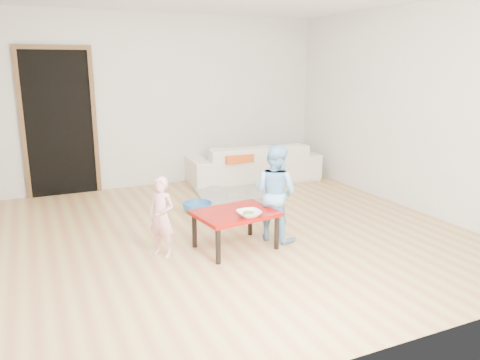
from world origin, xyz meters
TOP-DOWN VIEW (x-y plane):
  - floor at (0.00, 0.00)m, footprint 5.00×5.00m
  - back_wall at (0.00, 2.50)m, footprint 5.00×0.02m
  - right_wall at (2.50, 0.00)m, footprint 0.02×5.00m
  - doorway at (-1.60, 2.48)m, footprint 1.02×0.08m
  - sofa at (1.26, 2.05)m, footprint 2.16×0.99m
  - cushion at (0.84, 1.84)m, footprint 0.49×0.44m
  - red_table at (-0.17, -0.46)m, footprint 0.86×0.70m
  - bowl at (-0.11, -0.66)m, footprint 0.23×0.23m
  - broccoli at (-0.11, -0.66)m, footprint 0.12×0.12m
  - child_pink at (-0.91, -0.34)m, footprint 0.33×0.35m
  - child_blue at (0.32, -0.39)m, footprint 0.59×0.63m
  - basin at (-0.12, 0.86)m, footprint 0.38×0.38m
  - blanket at (0.67, 1.41)m, footprint 1.26×1.10m

SIDE VIEW (x-z plane):
  - floor at x=0.00m, z-range -0.01..0.01m
  - blanket at x=0.67m, z-range 0.00..0.06m
  - basin at x=-0.12m, z-range 0.00..0.12m
  - red_table at x=-0.17m, z-range 0.00..0.40m
  - sofa at x=1.26m, z-range 0.00..0.61m
  - child_pink at x=-0.91m, z-range 0.00..0.80m
  - broccoli at x=-0.11m, z-range 0.40..0.45m
  - bowl at x=-0.11m, z-range 0.40..0.45m
  - cushion at x=0.84m, z-range 0.40..0.53m
  - child_blue at x=0.32m, z-range 0.00..1.04m
  - doorway at x=-1.60m, z-range -0.03..2.08m
  - back_wall at x=0.00m, z-range 0.00..2.60m
  - right_wall at x=2.50m, z-range 0.00..2.60m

